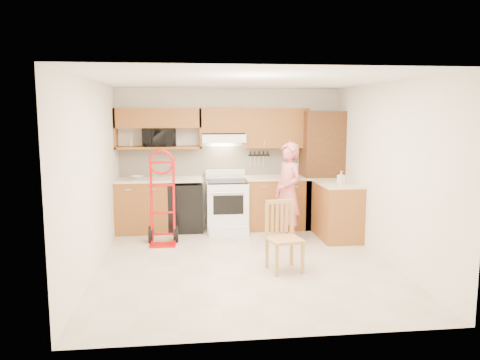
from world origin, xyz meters
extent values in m
cube|color=beige|center=(0.00, 0.00, -0.01)|extent=(4.00, 4.50, 0.02)
cube|color=white|center=(0.00, 0.00, 2.51)|extent=(4.00, 4.50, 0.02)
cube|color=white|center=(0.00, 2.26, 1.25)|extent=(4.00, 0.02, 2.50)
cube|color=white|center=(0.00, -2.26, 1.25)|extent=(4.00, 0.02, 2.50)
cube|color=white|center=(-2.01, 0.00, 1.25)|extent=(0.02, 4.50, 2.50)
cube|color=white|center=(2.01, 0.00, 1.25)|extent=(0.02, 4.50, 2.50)
cube|color=beige|center=(0.00, 2.23, 1.20)|extent=(3.92, 0.03, 0.55)
cube|color=#9D5522|center=(-1.55, 1.95, 0.45)|extent=(0.90, 0.60, 0.90)
cube|color=black|center=(-0.80, 1.95, 0.42)|extent=(0.60, 0.60, 0.85)
cube|color=#9D5522|center=(0.83, 1.95, 0.45)|extent=(1.14, 0.60, 0.90)
cube|color=beige|center=(-1.25, 1.95, 0.92)|extent=(1.50, 0.63, 0.04)
cube|color=beige|center=(0.83, 1.95, 0.92)|extent=(1.14, 0.63, 0.04)
cube|color=#9D5522|center=(1.70, 1.15, 0.45)|extent=(0.60, 1.00, 0.90)
cube|color=beige|center=(1.70, 1.15, 0.92)|extent=(0.63, 1.00, 0.04)
cube|color=brown|center=(1.65, 1.95, 1.05)|extent=(0.70, 0.60, 2.10)
cube|color=#9D5522|center=(-1.25, 2.08, 1.98)|extent=(1.50, 0.33, 0.34)
cube|color=#9D5522|center=(-1.25, 2.08, 1.47)|extent=(1.50, 0.33, 0.04)
cube|color=#9D5522|center=(-0.12, 2.08, 1.94)|extent=(0.76, 0.33, 0.44)
cube|color=#9D5522|center=(0.83, 2.08, 1.80)|extent=(1.14, 0.33, 0.70)
cube|color=white|center=(-0.12, 2.02, 1.63)|extent=(0.76, 0.46, 0.14)
imported|color=black|center=(-1.24, 2.08, 1.65)|extent=(0.60, 0.42, 0.32)
imported|color=#CF6160|center=(0.85, 1.05, 0.80)|extent=(0.57, 0.68, 1.61)
imported|color=white|center=(1.70, 1.00, 1.04)|extent=(0.12, 0.12, 0.21)
imported|color=white|center=(-1.63, 1.95, 0.97)|extent=(0.27, 0.27, 0.05)
camera|label=1|loc=(-0.80, -6.38, 2.11)|focal=35.77mm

